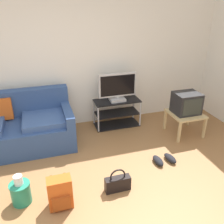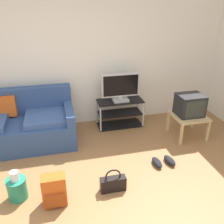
% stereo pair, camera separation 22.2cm
% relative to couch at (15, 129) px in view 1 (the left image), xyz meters
% --- Properties ---
extents(ground_plane, '(9.00, 9.80, 0.02)m').
position_rel_couch_xyz_m(ground_plane, '(0.94, -1.88, -0.34)').
color(ground_plane, olive).
extents(wall_back, '(9.00, 0.10, 2.70)m').
position_rel_couch_xyz_m(wall_back, '(0.94, 0.57, 1.02)').
color(wall_back, silver).
rests_on(wall_back, ground_plane).
extents(couch, '(1.87, 0.92, 0.89)m').
position_rel_couch_xyz_m(couch, '(0.00, 0.00, 0.00)').
color(couch, navy).
rests_on(couch, ground_plane).
extents(tv_stand, '(0.86, 0.39, 0.52)m').
position_rel_couch_xyz_m(tv_stand, '(1.85, 0.21, -0.07)').
color(tv_stand, black).
rests_on(tv_stand, ground_plane).
extents(flat_tv, '(0.71, 0.22, 0.53)m').
position_rel_couch_xyz_m(flat_tv, '(1.85, 0.19, 0.46)').
color(flat_tv, '#B2B2B7').
rests_on(flat_tv, tv_stand).
extents(side_table, '(0.56, 0.56, 0.41)m').
position_rel_couch_xyz_m(side_table, '(2.92, -0.47, 0.03)').
color(side_table, tan).
rests_on(side_table, ground_plane).
extents(crt_tv, '(0.44, 0.38, 0.37)m').
position_rel_couch_xyz_m(crt_tv, '(2.92, -0.45, 0.27)').
color(crt_tv, '#232326').
rests_on(crt_tv, side_table).
extents(backpack, '(0.28, 0.24, 0.41)m').
position_rel_couch_xyz_m(backpack, '(0.55, -1.57, -0.13)').
color(backpack, '#CC561E').
rests_on(backpack, ground_plane).
extents(handbag, '(0.33, 0.11, 0.33)m').
position_rel_couch_xyz_m(handbag, '(1.29, -1.51, -0.22)').
color(handbag, black).
rests_on(handbag, ground_plane).
extents(cleaning_bucket, '(0.25, 0.25, 0.40)m').
position_rel_couch_xyz_m(cleaning_bucket, '(0.10, -1.36, -0.16)').
color(cleaning_bucket, '#238466').
rests_on(cleaning_bucket, ground_plane).
extents(sneakers_pair, '(0.34, 0.28, 0.09)m').
position_rel_couch_xyz_m(sneakers_pair, '(2.16, -1.15, -0.28)').
color(sneakers_pair, black).
rests_on(sneakers_pair, ground_plane).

